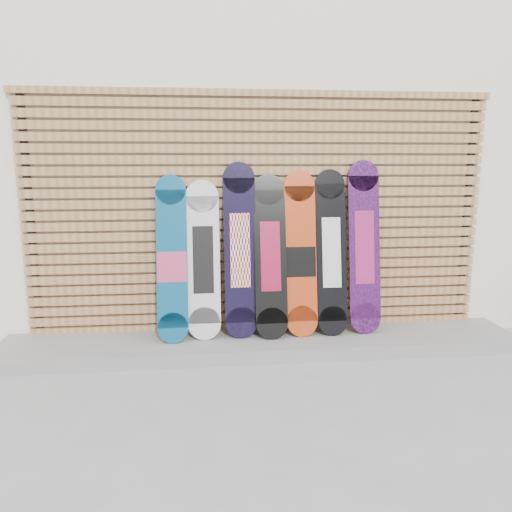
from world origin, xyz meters
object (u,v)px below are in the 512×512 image
object	(u,v)px
snowboard_0	(172,260)
snowboard_1	(203,260)
snowboard_2	(240,250)
snowboard_3	(270,256)
snowboard_6	(364,247)
snowboard_4	(301,255)
snowboard_5	(331,252)

from	to	relation	value
snowboard_0	snowboard_1	xyz separation A→B (m)	(0.27, 0.03, -0.01)
snowboard_2	snowboard_0	bearing A→B (deg)	-176.84
snowboard_3	snowboard_6	world-z (taller)	snowboard_6
snowboard_4	snowboard_3	bearing A→B (deg)	-176.33
snowboard_4	snowboard_0	bearing A→B (deg)	-178.96
snowboard_3	snowboard_6	xyz separation A→B (m)	(0.87, 0.03, 0.06)
snowboard_3	snowboard_4	size ratio (longest dim) A/B	0.98
snowboard_4	snowboard_1	bearing A→B (deg)	179.35
snowboard_2	snowboard_4	world-z (taller)	snowboard_2
snowboard_3	snowboard_5	bearing A→B (deg)	1.86
snowboard_4	snowboard_5	xyz separation A→B (m)	(0.28, 0.00, 0.02)
snowboard_1	snowboard_2	world-z (taller)	snowboard_2
snowboard_2	snowboard_3	xyz separation A→B (m)	(0.27, -0.03, -0.05)
snowboard_0	snowboard_2	xyz separation A→B (m)	(0.60, 0.03, 0.07)
snowboard_2	snowboard_6	size ratio (longest dim) A/B	0.99
snowboard_3	snowboard_5	distance (m)	0.56
snowboard_2	snowboard_5	world-z (taller)	snowboard_2
snowboard_4	snowboard_5	world-z (taller)	snowboard_5
snowboard_6	snowboard_2	bearing A→B (deg)	179.87
snowboard_3	snowboard_2	bearing A→B (deg)	173.57
snowboard_1	snowboard_6	size ratio (longest dim) A/B	0.89
snowboard_3	snowboard_4	distance (m)	0.28
snowboard_1	snowboard_5	size ratio (longest dim) A/B	0.94
snowboard_5	snowboard_2	bearing A→B (deg)	179.17
snowboard_3	snowboard_1	bearing A→B (deg)	177.34
snowboard_1	snowboard_5	bearing A→B (deg)	-0.47
snowboard_2	snowboard_4	size ratio (longest dim) A/B	1.05
snowboard_4	snowboard_6	bearing A→B (deg)	0.96
snowboard_0	snowboard_6	xyz separation A→B (m)	(1.74, 0.03, 0.07)
snowboard_0	snowboard_1	distance (m)	0.27
snowboard_0	snowboard_4	xyz separation A→B (m)	(1.15, 0.02, 0.02)
snowboard_5	snowboard_3	bearing A→B (deg)	-178.14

